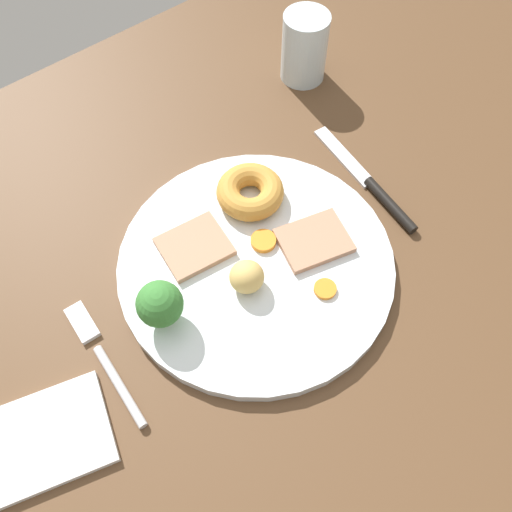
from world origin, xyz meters
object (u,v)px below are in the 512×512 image
Objects in this scene: carrot_coin_front at (325,289)px; fork at (104,359)px; broccoli_floret at (160,304)px; water_glass at (304,47)px; meat_slice_main at (194,246)px; roast_potato_left at (247,277)px; carrot_coin_back at (261,238)px; yorkshire_pudding at (250,192)px; meat_slice_under at (314,241)px; dinner_plate at (256,264)px; folded_napkin at (50,437)px; knife at (372,186)px.

fork is (-22.00, 8.31, -1.25)cm from carrot_coin_front.
water_glass is (35.40, 19.39, 0.08)cm from broccoli_floret.
meat_slice_main is at bearing -69.75° from fork.
carrot_coin_back is at bearing 36.93° from roast_potato_left.
yorkshire_pudding is 0.84× the size of water_glass.
yorkshire_pudding is 14.24cm from carrot_coin_front.
meat_slice_under is at bearing -42.17° from carrot_coin_back.
dinner_plate is 26.49cm from folded_napkin.
carrot_coin_front is 9.16cm from carrot_coin_back.
yorkshire_pudding is 2.12× the size of roast_potato_left.
roast_potato_left is 9.32cm from broccoli_floret.
carrot_coin_front is at bearing -58.65° from meat_slice_main.
yorkshire_pudding is at bearing 16.77° from folded_napkin.
meat_slice_under is at bearing -93.91° from fork.
carrot_coin_front is (7.71, -12.65, -0.16)cm from meat_slice_main.
meat_slice_main is 15.00cm from fork.
roast_potato_left reaches higher than fork.
fork is at bearing 175.71° from broccoli_floret.
broccoli_floret reaches higher than folded_napkin.
roast_potato_left is 1.53× the size of carrot_coin_front.
fork is (-24.97, 3.18, -1.41)cm from meat_slice_under.
folded_napkin is at bearing -163.23° from yorkshire_pudding.
knife is (36.18, -1.21, 0.06)cm from fork.
carrot_coin_back reaches higher than dinner_plate.
broccoli_floret is 0.60× the size of water_glass.
roast_potato_left is 5.95cm from carrot_coin_back.
folded_napkin is (-28.46, -4.25, -1.32)cm from carrot_coin_back.
meat_slice_main is at bearing -170.46° from yorkshire_pudding.
meat_slice_main is 31.83cm from water_glass.
yorkshire_pudding is 0.50× the size of fork.
carrot_coin_back reaches higher than fork.
knife is at bearing -1.34° from broccoli_floret.
roast_potato_left is 0.33× the size of folded_napkin.
broccoli_floret is at bearing -151.29° from water_glass.
water_glass reaches higher than meat_slice_under.
carrot_coin_back is 0.50× the size of broccoli_floret.
carrot_coin_front reaches higher than folded_napkin.
dinner_plate is at bearing 33.31° from roast_potato_left.
yorkshire_pudding is (-1.78, 9.01, 0.94)cm from meat_slice_under.
roast_potato_left reaches higher than meat_slice_under.
carrot_coin_back is (-2.55, -5.09, -1.02)cm from yorkshire_pudding.
yorkshire_pudding is at bearing 50.05° from roast_potato_left.
yorkshire_pudding is 2.75× the size of carrot_coin_back.
water_glass is at bearing 34.02° from yorkshire_pudding.
carrot_coin_back is at bearing 89.41° from knife.
dinner_plate is 5.38× the size of broccoli_floret.
yorkshire_pudding is 0.70× the size of folded_napkin.
meat_slice_main is 7.39cm from roast_potato_left.
knife is 2.01× the size of water_glass.
meat_slice_under is 5.94cm from carrot_coin_front.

